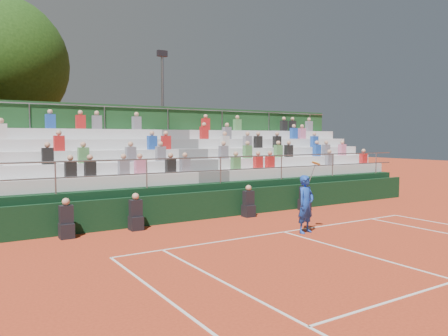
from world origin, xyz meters
TOP-DOWN VIEW (x-y plane):
  - ground at (0.00, 0.00)m, footprint 90.00×90.00m
  - courtside_wall at (0.00, 3.20)m, footprint 20.00×0.15m
  - line_officials at (-1.43, 2.75)m, footprint 9.72×0.40m
  - grandstand at (-0.00, 6.44)m, footprint 20.00×5.20m
  - tennis_player at (0.52, -0.43)m, footprint 0.89×0.54m
  - floodlight_mast at (2.06, 13.61)m, footprint 0.60×0.25m

SIDE VIEW (x-z plane):
  - ground at x=0.00m, z-range 0.00..0.00m
  - line_officials at x=-1.43m, z-range -0.12..1.07m
  - courtside_wall at x=0.00m, z-range 0.00..1.00m
  - tennis_player at x=0.52m, z-range -0.21..2.01m
  - grandstand at x=0.00m, z-range -1.13..3.27m
  - floodlight_mast at x=2.06m, z-range 0.67..8.73m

